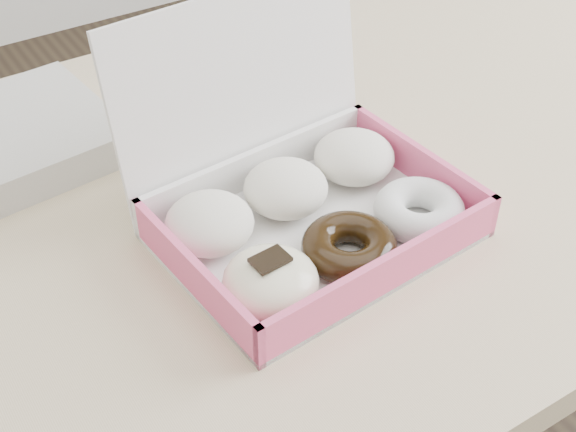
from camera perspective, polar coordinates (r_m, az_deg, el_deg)
table at (r=1.06m, az=6.50°, el=2.05°), size 1.20×0.80×0.75m
donut_box at (r=0.84m, az=1.08°, el=0.95°), size 0.33×0.29×0.22m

